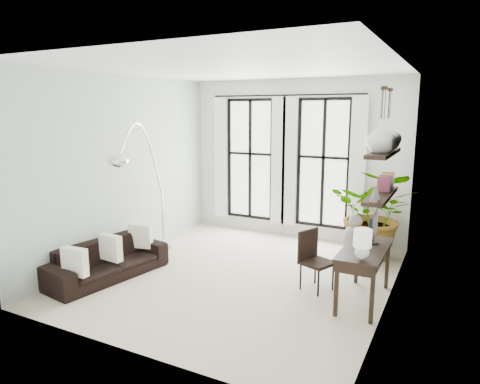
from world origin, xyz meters
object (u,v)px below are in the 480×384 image
Objects in this scene: sofa at (107,260)px; desk_chair at (313,256)px; plant at (375,214)px; arc_lamp at (141,155)px; desk at (364,253)px; buddha at (355,242)px.

desk_chair is (2.99, 1.07, 0.22)m from sofa.
arc_lamp is (-3.45, -2.06, 1.07)m from plant.
sofa is at bearing -97.21° from arc_lamp.
desk reaches higher than sofa.
desk_chair is 3.21m from arc_lamp.
sofa is at bearing -138.04° from desk_chair.
arc_lamp is 3.90m from buddha.
arc_lamp is at bearing -178.64° from desk.
plant is 1.98m from desk.
desk_chair is 0.36× the size of arc_lamp.
arc_lamp is (0.10, 0.81, 1.58)m from sofa.
plant is at bearing 30.85° from arc_lamp.
plant is at bearing 95.15° from desk_chair.
buddha is at bearing 27.60° from arc_lamp.
desk is at bearing 9.08° from desk_chair.
plant reaches higher than buddha.
desk_chair is at bearing -107.15° from plant.
arc_lamp is at bearing -149.15° from plant.
arc_lamp is (-2.89, -0.26, 1.37)m from desk_chair.
plant is at bearing 95.77° from desk.
plant is at bearing 56.90° from buddha.
plant is 0.67× the size of arc_lamp.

